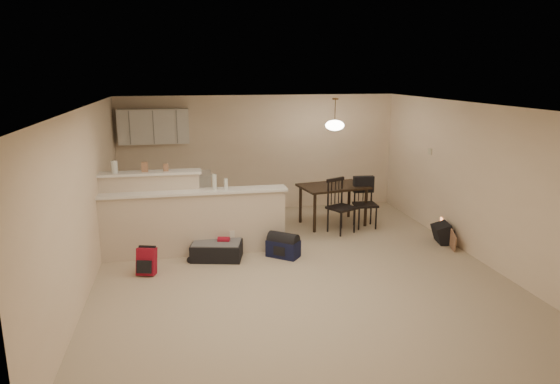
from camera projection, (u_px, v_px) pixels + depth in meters
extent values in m
plane|color=#C0AE94|center=(295.00, 267.00, 7.82)|extent=(7.00, 7.00, 0.00)
plane|color=white|center=(296.00, 106.00, 7.23)|extent=(7.00, 7.00, 0.00)
cube|color=beige|center=(260.00, 153.00, 10.86)|extent=(6.00, 0.02, 2.50)
cube|color=beige|center=(388.00, 284.00, 4.18)|extent=(6.00, 0.02, 2.50)
cube|color=beige|center=(86.00, 199.00, 6.96)|extent=(0.02, 7.00, 2.50)
cube|color=beige|center=(476.00, 181.00, 8.08)|extent=(0.02, 7.00, 2.50)
cube|color=beige|center=(195.00, 224.00, 8.27)|extent=(3.00, 0.28, 1.05)
cube|color=white|center=(194.00, 192.00, 8.14)|extent=(3.08, 0.38, 0.04)
cube|color=beige|center=(152.00, 214.00, 8.31)|extent=(1.60, 0.24, 1.35)
cube|color=white|center=(149.00, 173.00, 8.15)|extent=(1.68, 0.34, 0.04)
cube|color=white|center=(154.00, 126.00, 10.12)|extent=(1.40, 0.34, 0.70)
cube|color=white|center=(167.00, 197.00, 10.38)|extent=(1.80, 0.60, 0.90)
cube|color=beige|center=(430.00, 151.00, 9.50)|extent=(0.02, 0.12, 0.12)
cylinder|color=silver|center=(114.00, 167.00, 8.02)|extent=(0.10, 0.10, 0.20)
cube|color=#9D6F51|center=(145.00, 167.00, 8.11)|extent=(0.10, 0.07, 0.16)
cube|color=#9D6F51|center=(166.00, 168.00, 8.18)|extent=(0.08, 0.06, 0.12)
cylinder|color=silver|center=(214.00, 182.00, 8.17)|extent=(0.07, 0.07, 0.26)
cylinder|color=silver|center=(226.00, 184.00, 8.21)|extent=(0.06, 0.06, 0.18)
cube|color=black|center=(333.00, 186.00, 9.83)|extent=(1.40, 1.06, 0.04)
cylinder|color=black|center=(315.00, 213.00, 9.43)|extent=(0.06, 0.06, 0.75)
cylinder|color=black|center=(366.00, 208.00, 9.81)|extent=(0.06, 0.06, 0.75)
cylinder|color=black|center=(300.00, 204.00, 10.04)|extent=(0.06, 0.06, 0.75)
cylinder|color=black|center=(349.00, 199.00, 10.43)|extent=(0.06, 0.06, 0.75)
cylinder|color=brown|center=(335.00, 111.00, 9.49)|extent=(0.02, 0.02, 0.50)
cylinder|color=brown|center=(335.00, 99.00, 9.43)|extent=(0.12, 0.12, 0.03)
ellipsoid|color=white|center=(335.00, 125.00, 9.55)|extent=(0.36, 0.36, 0.20)
cube|color=black|center=(217.00, 251.00, 8.15)|extent=(0.90, 0.69, 0.27)
cube|color=maroon|center=(147.00, 261.00, 7.50)|extent=(0.31, 0.24, 0.41)
cube|color=#111535|center=(283.00, 248.00, 8.23)|extent=(0.58, 0.54, 0.28)
cube|color=black|center=(443.00, 234.00, 8.89)|extent=(0.34, 0.43, 0.34)
cube|color=#9D6F51|center=(452.00, 240.00, 8.59)|extent=(0.12, 0.39, 0.30)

